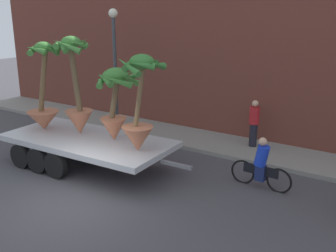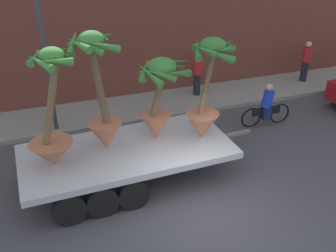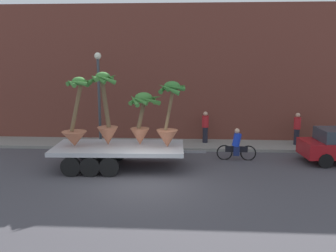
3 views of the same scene
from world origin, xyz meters
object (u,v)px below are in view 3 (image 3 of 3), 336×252
object	(u,v)px
flatbed_trailer	(113,151)
potted_palm_middle	(106,114)
pedestrian_near_gate	(297,128)
potted_palm_rear	(169,118)
street_lamp	(99,87)
potted_palm_front	(76,123)
cyclist	(237,146)
pedestrian_far_left	(205,126)
potted_palm_extra	(142,117)

from	to	relation	value
flatbed_trailer	potted_palm_middle	distance (m)	1.61
potted_palm_middle	pedestrian_near_gate	size ratio (longest dim) A/B	1.85
potted_palm_rear	street_lamp	bearing A→B (deg)	138.09
flatbed_trailer	potted_palm_front	size ratio (longest dim) A/B	2.23
potted_palm_front	cyclist	bearing A→B (deg)	13.51
cyclist	pedestrian_far_left	size ratio (longest dim) A/B	1.08
cyclist	pedestrian_near_gate	world-z (taller)	pedestrian_near_gate
potted_palm_middle	pedestrian_far_left	size ratio (longest dim) A/B	1.85
potted_palm_middle	street_lamp	size ratio (longest dim) A/B	0.66
potted_palm_front	potted_palm_extra	size ratio (longest dim) A/B	1.29
pedestrian_far_left	street_lamp	distance (m)	6.03
pedestrian_near_gate	pedestrian_far_left	world-z (taller)	same
flatbed_trailer	potted_palm_middle	world-z (taller)	potted_palm_middle
street_lamp	potted_palm_rear	bearing A→B (deg)	-41.91
potted_palm_rear	pedestrian_near_gate	xyz separation A→B (m)	(6.53, 4.32, -1.19)
potted_palm_middle	pedestrian_far_left	world-z (taller)	potted_palm_middle
potted_palm_middle	potted_palm_front	size ratio (longest dim) A/B	1.07
pedestrian_near_gate	pedestrian_far_left	distance (m)	4.84
flatbed_trailer	potted_palm_rear	world-z (taller)	potted_palm_rear
potted_palm_rear	pedestrian_far_left	bearing A→B (deg)	69.40
flatbed_trailer	cyclist	distance (m)	5.70
cyclist	pedestrian_far_left	bearing A→B (deg)	115.45
potted_palm_front	pedestrian_far_left	world-z (taller)	potted_palm_front
flatbed_trailer	potted_palm_extra	bearing A→B (deg)	13.06
potted_palm_front	street_lamp	distance (m)	3.70
potted_palm_extra	street_lamp	distance (m)	4.16
flatbed_trailer	pedestrian_near_gate	bearing A→B (deg)	25.36
potted_palm_extra	pedestrian_far_left	size ratio (longest dim) A/B	1.35
potted_palm_extra	cyclist	size ratio (longest dim) A/B	1.25
flatbed_trailer	potted_palm_rear	distance (m)	2.84
street_lamp	flatbed_trailer	bearing A→B (deg)	-67.43
flatbed_trailer	pedestrian_far_left	world-z (taller)	pedestrian_far_left
pedestrian_far_left	pedestrian_near_gate	bearing A→B (deg)	-2.15
potted_palm_middle	pedestrian_near_gate	world-z (taller)	potted_palm_middle
potted_palm_middle	street_lamp	bearing A→B (deg)	108.61
potted_palm_extra	street_lamp	xyz separation A→B (m)	(-2.62, 3.07, 1.02)
potted_palm_front	pedestrian_near_gate	distance (m)	11.44
pedestrian_far_left	cyclist	bearing A→B (deg)	-64.55
pedestrian_far_left	street_lamp	world-z (taller)	street_lamp
potted_palm_rear	street_lamp	size ratio (longest dim) A/B	0.58
potted_palm_front	pedestrian_far_left	size ratio (longest dim) A/B	1.74
flatbed_trailer	street_lamp	xyz separation A→B (m)	(-1.39, 3.35, 2.46)
flatbed_trailer	potted_palm_rear	size ratio (longest dim) A/B	2.36
potted_palm_extra	flatbed_trailer	bearing A→B (deg)	-166.94
flatbed_trailer	potted_palm_front	xyz separation A→B (m)	(-1.58, -0.13, 1.21)
pedestrian_far_left	potted_palm_front	bearing A→B (deg)	-141.40
flatbed_trailer	pedestrian_far_left	bearing A→B (deg)	47.04
potted_palm_middle	pedestrian_far_left	xyz separation A→B (m)	(4.45, 4.23, -1.29)
potted_palm_middle	flatbed_trailer	bearing A→B (deg)	-30.74
potted_palm_rear	potted_palm_front	distance (m)	4.02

